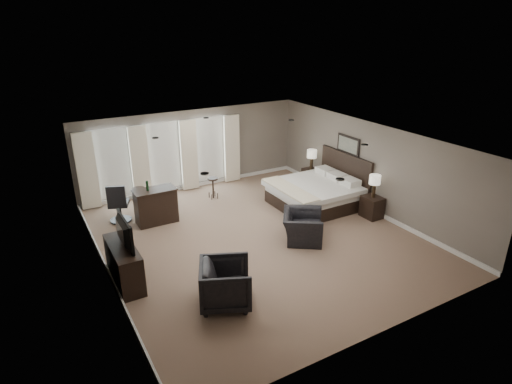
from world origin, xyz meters
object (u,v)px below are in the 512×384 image
lamp_near (374,186)px  armchair_near (303,222)px  bar_counter (156,206)px  desk_chair (119,202)px  bed (317,183)px  nightstand_far (311,177)px  tv (121,243)px  nightstand_near (372,207)px  bar_stool_right (213,188)px  armchair_far (226,282)px  dresser (124,264)px  lamp_far (312,160)px  bar_stool_left (140,201)px

lamp_near → armchair_near: (-2.50, -0.11, -0.45)m
bar_counter → lamp_near: bearing=-26.6°
armchair_near → desk_chair: size_ratio=0.98×
bed → desk_chair: (-5.40, 1.85, -0.17)m
nightstand_far → tv: 7.46m
nightstand_near → nightstand_far: nightstand_near is taller
nightstand_far → bar_stool_right: 3.40m
armchair_far → dresser: bearing=65.7°
nightstand_near → armchair_far: 5.60m
lamp_near → bar_stool_right: lamp_near is taller
bed → armchair_far: bearing=-146.2°
nightstand_near → tv: 6.95m
desk_chair → nightstand_near: bearing=174.2°
lamp_far → dresser: (-6.92, -2.71, -0.48)m
nightstand_near → bar_stool_right: size_ratio=0.91×
nightstand_near → tv: bearing=178.4°
bed → lamp_far: size_ratio=3.47×
nightstand_far → desk_chair: size_ratio=0.51×
armchair_far → bar_counter: (-0.04, 4.28, -0.00)m
dresser → armchair_near: (4.42, -0.30, 0.05)m
bed → armchair_near: (-1.61, -1.56, -0.25)m
tv → bar_stool_right: bearing=-47.0°
nightstand_near → bar_stool_left: bearing=147.9°
dresser → armchair_far: armchair_far is taller
armchair_near → bar_stool_left: size_ratio=1.44×
bed → lamp_far: (0.89, 1.45, 0.18)m
lamp_far → desk_chair: size_ratio=0.59×
nightstand_near → armchair_near: 2.51m
tv → desk_chair: bearing=-11.5°
bed → bar_counter: bed is taller
lamp_far → bar_stool_left: (-5.65, 0.64, -0.53)m
armchair_far → lamp_far: bearing=-26.0°
nightstand_far → lamp_far: bearing=0.0°
tv → bar_stool_right: tv is taller
bar_stool_left → bar_stool_right: bar_stool_left is taller
lamp_far → bar_stool_right: (-3.34, 0.63, -0.58)m
lamp_near → lamp_far: bearing=90.0°
dresser → armchair_far: bearing=-48.7°
armchair_near → desk_chair: 5.09m
bar_counter → armchair_far: bearing=-89.4°
bed → nightstand_far: 1.76m
lamp_near → nightstand_near: bearing=0.0°
dresser → tv: 0.51m
nightstand_far → lamp_far: 0.63m
lamp_far → dresser: bearing=-158.6°
bed → nightstand_near: 1.76m
desk_chair → nightstand_far: bearing=-161.7°
nightstand_far → dresser: (-6.92, -2.71, 0.15)m
bar_stool_right → desk_chair: desk_chair is taller
lamp_near → armchair_far: (-5.38, -1.56, -0.44)m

